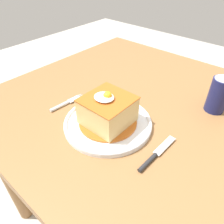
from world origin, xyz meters
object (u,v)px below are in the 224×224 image
Objects in this scene: main_plate at (108,122)px; knife at (153,157)px; soda_can at (219,95)px; fork at (64,104)px.

main_plate is 1.70× the size of knife.
knife is 1.33× the size of soda_can.
main_plate is 0.38m from soda_can.
fork is (-0.19, -0.02, -0.00)m from main_plate.
fork is at bearing -141.83° from soda_can.
main_plate is 1.98× the size of fork.
knife is at bearing -97.19° from soda_can.
main_plate is at bearing -126.78° from soda_can.
soda_can is (0.04, 0.33, 0.06)m from knife.
soda_can reaches higher than main_plate.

